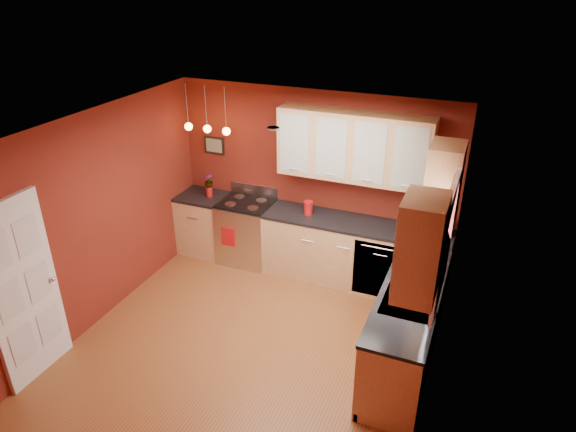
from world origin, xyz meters
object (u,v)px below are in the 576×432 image
at_px(red_canister, 308,208).
at_px(sink, 408,302).
at_px(coffee_maker, 444,226).
at_px(soap_pump, 432,306).
at_px(gas_range, 247,231).

bearing_deg(red_canister, sink, -42.00).
bearing_deg(coffee_maker, soap_pump, -97.35).
bearing_deg(coffee_maker, red_canister, 172.31).
bearing_deg(soap_pump, red_canister, 139.04).
relative_size(sink, red_canister, 3.64).
bearing_deg(gas_range, soap_pump, -30.08).
bearing_deg(gas_range, coffee_maker, 1.76).
relative_size(sink, soap_pump, 3.48).
bearing_deg(soap_pump, coffee_maker, 93.28).
relative_size(sink, coffee_maker, 2.66).
relative_size(red_canister, coffee_maker, 0.73).
xyz_separation_m(gas_range, soap_pump, (2.87, -1.66, 0.56)).
xyz_separation_m(red_canister, soap_pump, (1.91, -1.65, 0.00)).
distance_m(gas_range, coffee_maker, 2.83).
relative_size(gas_range, soap_pump, 5.53).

